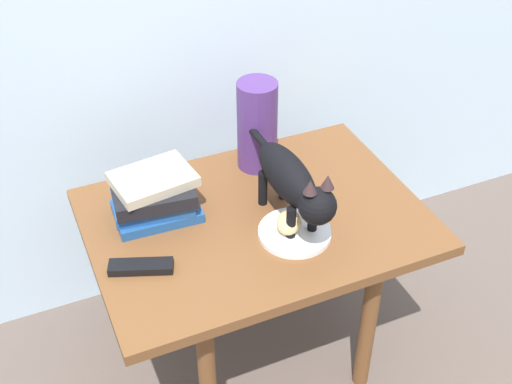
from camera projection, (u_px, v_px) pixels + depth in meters
The scene contains 8 objects.
ground_plane at pixel (256, 347), 2.05m from camera, with size 6.00×6.00×0.00m, color brown.
side_table at pixel (256, 236), 1.77m from camera, with size 0.85×0.61×0.52m.
plate at pixel (295, 232), 1.67m from camera, with size 0.18×0.18×0.01m, color white.
bread_roll at pixel (289, 222), 1.66m from camera, with size 0.08×0.06×0.05m, color #E0BC7A.
cat at pixel (293, 182), 1.63m from camera, with size 0.10×0.48×0.23m.
book_stack at pixel (154, 197), 1.70m from camera, with size 0.22×0.18×0.12m.
green_vase at pixel (257, 125), 1.84m from camera, with size 0.11×0.11×0.26m, color #4C2D72.
tv_remote at pixel (141, 267), 1.57m from camera, with size 0.15×0.04×0.02m, color black.
Camera 1 is at (-0.53, -1.22, 1.64)m, focal length 47.33 mm.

